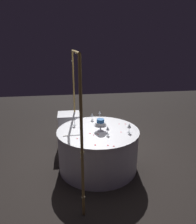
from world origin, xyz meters
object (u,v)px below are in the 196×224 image
at_px(wine_glass_4, 129,126).
at_px(main_table, 98,149).
at_px(tiered_cake, 100,123).
at_px(wine_glass_0, 92,115).
at_px(decorative_arch, 76,95).
at_px(wine_glass_2, 108,129).
at_px(side_table, 69,129).
at_px(cake_knife, 71,135).
at_px(wine_glass_3, 100,113).
at_px(wine_glass_1, 74,119).

bearing_deg(wine_glass_4, main_table, 69.34).
height_order(tiered_cake, wine_glass_0, tiered_cake).
height_order(wine_glass_0, wine_glass_4, wine_glass_4).
relative_size(decorative_arch, wine_glass_2, 15.08).
xyz_separation_m(side_table, wine_glass_0, (-0.44, -0.45, 0.46)).
relative_size(side_table, cake_knife, 2.47).
height_order(main_table, wine_glass_3, wine_glass_3).
bearing_deg(main_table, side_table, 27.00).
xyz_separation_m(decorative_arch, wine_glass_0, (0.51, -0.32, -0.53)).
bearing_deg(wine_glass_3, tiered_cake, 171.99).
height_order(main_table, wine_glass_1, wine_glass_1).
distance_m(side_table, wine_glass_0, 0.78).
bearing_deg(cake_knife, wine_glass_3, -39.20).
bearing_deg(cake_knife, wine_glass_1, -9.42).
relative_size(tiered_cake, wine_glass_1, 1.28).
distance_m(side_table, wine_glass_3, 0.88).
bearing_deg(wine_glass_1, tiered_cake, -128.03).
height_order(main_table, wine_glass_4, wine_glass_4).
bearing_deg(decorative_arch, wine_glass_2, -114.09).
relative_size(decorative_arch, tiered_cake, 10.12).
distance_m(main_table, wine_glass_0, 0.69).
xyz_separation_m(wine_glass_1, wine_glass_2, (-0.51, -0.52, -0.02)).
bearing_deg(tiered_cake, wine_glass_3, -8.01).
bearing_deg(cake_knife, wine_glass_0, -32.19).
bearing_deg(decorative_arch, wine_glass_3, -40.71).
distance_m(main_table, cake_knife, 0.62).
relative_size(wine_glass_2, wine_glass_3, 0.88).
bearing_deg(tiered_cake, wine_glass_4, -107.12).
bearing_deg(wine_glass_2, wine_glass_0, 12.77).
relative_size(decorative_arch, wine_glass_1, 12.97).
height_order(main_table, wine_glass_0, wine_glass_0).
distance_m(wine_glass_4, cake_knife, 0.97).
distance_m(tiered_cake, wine_glass_3, 0.60).
xyz_separation_m(main_table, wine_glass_0, (0.51, 0.04, 0.46)).
xyz_separation_m(wine_glass_0, wine_glass_3, (0.04, -0.16, 0.02)).
bearing_deg(wine_glass_1, wine_glass_2, -134.23).
distance_m(wine_glass_0, wine_glass_1, 0.42).
relative_size(tiered_cake, wine_glass_3, 1.31).
relative_size(wine_glass_4, cake_knife, 0.53).
xyz_separation_m(main_table, wine_glass_1, (0.29, 0.39, 0.49)).
bearing_deg(wine_glass_1, decorative_arch, -172.83).
bearing_deg(wine_glass_4, wine_glass_1, 61.79).
height_order(decorative_arch, wine_glass_0, decorative_arch).
bearing_deg(wine_glass_0, wine_glass_4, -142.67).
relative_size(main_table, side_table, 1.95).
bearing_deg(decorative_arch, wine_glass_1, 7.17).
distance_m(decorative_arch, side_table, 1.39).
relative_size(decorative_arch, wine_glass_4, 14.16).
relative_size(main_table, wine_glass_0, 10.03).
relative_size(side_table, wine_glass_1, 4.25).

